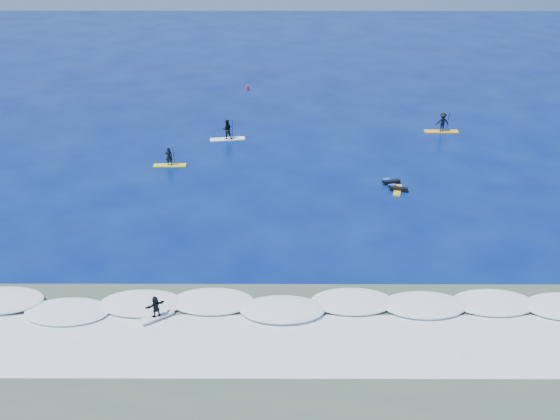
{
  "coord_description": "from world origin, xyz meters",
  "views": [
    {
      "loc": [
        0.94,
        -38.31,
        21.44
      ],
      "look_at": [
        0.84,
        0.84,
        0.6
      ],
      "focal_mm": 40.0,
      "sensor_mm": 36.0,
      "label": 1
    }
  ],
  "objects_px": {
    "sup_paddler_left": "(169,159)",
    "wave_surfer": "(156,308)",
    "sup_paddler_center": "(227,131)",
    "sup_paddler_right": "(442,123)",
    "prone_paddler_near": "(398,189)",
    "prone_paddler_far": "(391,182)",
    "marker_buoy": "(247,87)"
  },
  "relations": [
    {
      "from": "sup_paddler_center",
      "to": "sup_paddler_right",
      "type": "relative_size",
      "value": 1.03
    },
    {
      "from": "sup_paddler_left",
      "to": "sup_paddler_center",
      "type": "bearing_deg",
      "value": 52.39
    },
    {
      "from": "prone_paddler_near",
      "to": "marker_buoy",
      "type": "bearing_deg",
      "value": 40.45
    },
    {
      "from": "sup_paddler_center",
      "to": "wave_surfer",
      "type": "bearing_deg",
      "value": -103.07
    },
    {
      "from": "sup_paddler_right",
      "to": "marker_buoy",
      "type": "relative_size",
      "value": 4.32
    },
    {
      "from": "wave_surfer",
      "to": "sup_paddler_right",
      "type": "bearing_deg",
      "value": 17.29
    },
    {
      "from": "wave_surfer",
      "to": "sup_paddler_center",
      "type": "bearing_deg",
      "value": 51.0
    },
    {
      "from": "marker_buoy",
      "to": "wave_surfer",
      "type": "bearing_deg",
      "value": -93.98
    },
    {
      "from": "sup_paddler_right",
      "to": "wave_surfer",
      "type": "height_order",
      "value": "sup_paddler_right"
    },
    {
      "from": "prone_paddler_far",
      "to": "marker_buoy",
      "type": "height_order",
      "value": "marker_buoy"
    },
    {
      "from": "marker_buoy",
      "to": "sup_paddler_left",
      "type": "bearing_deg",
      "value": -104.48
    },
    {
      "from": "sup_paddler_left",
      "to": "sup_paddler_center",
      "type": "xyz_separation_m",
      "value": [
        4.41,
        6.03,
        0.24
      ]
    },
    {
      "from": "sup_paddler_center",
      "to": "prone_paddler_far",
      "type": "distance_m",
      "value": 16.69
    },
    {
      "from": "sup_paddler_left",
      "to": "wave_surfer",
      "type": "height_order",
      "value": "sup_paddler_left"
    },
    {
      "from": "wave_surfer",
      "to": "prone_paddler_near",
      "type": "bearing_deg",
      "value": 10.15
    },
    {
      "from": "wave_surfer",
      "to": "marker_buoy",
      "type": "distance_m",
      "value": 42.26
    },
    {
      "from": "prone_paddler_near",
      "to": "wave_surfer",
      "type": "relative_size",
      "value": 1.13
    },
    {
      "from": "sup_paddler_left",
      "to": "marker_buoy",
      "type": "distance_m",
      "value": 22.11
    },
    {
      "from": "prone_paddler_far",
      "to": "sup_paddler_left",
      "type": "bearing_deg",
      "value": 65.3
    },
    {
      "from": "marker_buoy",
      "to": "sup_paddler_right",
      "type": "bearing_deg",
      "value": -34.78
    },
    {
      "from": "sup_paddler_center",
      "to": "prone_paddler_near",
      "type": "xyz_separation_m",
      "value": [
        14.07,
        -10.74,
        -0.7
      ]
    },
    {
      "from": "prone_paddler_near",
      "to": "prone_paddler_far",
      "type": "relative_size",
      "value": 1.02
    },
    {
      "from": "prone_paddler_near",
      "to": "wave_surfer",
      "type": "distance_m",
      "value": 22.58
    },
    {
      "from": "prone_paddler_far",
      "to": "wave_surfer",
      "type": "bearing_deg",
      "value": 124.2
    },
    {
      "from": "sup_paddler_left",
      "to": "sup_paddler_right",
      "type": "height_order",
      "value": "sup_paddler_right"
    },
    {
      "from": "sup_paddler_left",
      "to": "sup_paddler_right",
      "type": "bearing_deg",
      "value": 16.56
    },
    {
      "from": "prone_paddler_near",
      "to": "sup_paddler_right",
      "type": "bearing_deg",
      "value": -12.14
    },
    {
      "from": "sup_paddler_left",
      "to": "wave_surfer",
      "type": "xyz_separation_m",
      "value": [
        2.59,
        -20.75,
        0.17
      ]
    },
    {
      "from": "sup_paddler_left",
      "to": "prone_paddler_near",
      "type": "height_order",
      "value": "sup_paddler_left"
    },
    {
      "from": "sup_paddler_center",
      "to": "prone_paddler_near",
      "type": "relative_size",
      "value": 1.59
    },
    {
      "from": "sup_paddler_left",
      "to": "wave_surfer",
      "type": "bearing_deg",
      "value": -84.33
    },
    {
      "from": "prone_paddler_near",
      "to": "marker_buoy",
      "type": "distance_m",
      "value": 29.15
    }
  ]
}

